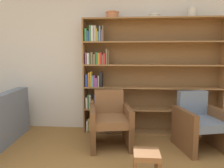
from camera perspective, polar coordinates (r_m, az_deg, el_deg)
wall_back at (r=4.17m, az=3.12°, el=6.73°), size 12.00×0.06×2.75m
bookshelf at (r=4.03m, az=7.29°, el=1.68°), size 2.49×0.30×2.08m
bowl_sage at (r=4.06m, az=0.08°, el=17.67°), size 0.24×0.24×0.11m
bowl_brass at (r=4.06m, az=10.94°, el=17.16°), size 0.20×0.20×0.07m
vase_tall at (r=4.18m, az=20.11°, el=17.16°), size 0.14×0.14×0.19m
armchair_leather at (r=3.53m, az=-0.49°, el=-9.61°), size 0.75×0.78×0.86m
armchair_cushioned at (r=3.68m, az=21.82°, el=-9.46°), size 0.79×0.82×0.86m
footstool at (r=2.62m, az=9.01°, el=-18.70°), size 0.29×0.29×0.37m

